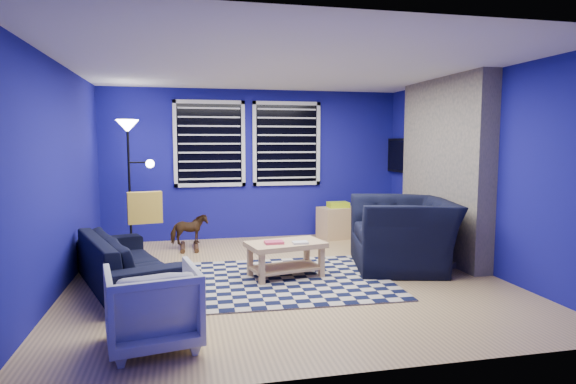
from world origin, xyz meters
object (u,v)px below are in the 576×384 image
at_px(coffee_table, 285,252).
at_px(cabinet, 338,222).
at_px(floor_lamp, 130,144).
at_px(tv, 402,156).
at_px(sofa, 127,261).
at_px(armchair_big, 403,233).
at_px(rocking_horse, 189,230).
at_px(armchair_bent, 153,307).

distance_m(coffee_table, cabinet, 2.56).
xyz_separation_m(cabinet, floor_lamp, (-3.32, -0.26, 1.33)).
distance_m(cabinet, floor_lamp, 3.58).
bearing_deg(floor_lamp, coffee_table, -44.26).
relative_size(tv, coffee_table, 1.01).
distance_m(tv, coffee_table, 3.36).
distance_m(sofa, floor_lamp, 2.28).
distance_m(tv, floor_lamp, 4.40).
relative_size(sofa, coffee_table, 2.04).
relative_size(coffee_table, cabinet, 1.42).
height_order(armchair_big, rocking_horse, armchair_big).
xyz_separation_m(armchair_big, armchair_bent, (-3.03, -1.85, -0.12)).
relative_size(tv, floor_lamp, 0.51).
xyz_separation_m(armchair_bent, cabinet, (2.81, 3.85, -0.05)).
relative_size(armchair_bent, floor_lamp, 0.37).
bearing_deg(rocking_horse, cabinet, -98.72).
xyz_separation_m(tv, cabinet, (-1.08, 0.13, -1.13)).
distance_m(armchair_big, coffee_table, 1.60).
bearing_deg(coffee_table, armchair_bent, -130.44).
xyz_separation_m(armchair_big, floor_lamp, (-3.54, 1.74, 1.15)).
height_order(rocking_horse, floor_lamp, floor_lamp).
bearing_deg(armchair_bent, coffee_table, -140.96).
relative_size(armchair_bent, rocking_horse, 1.32).
relative_size(tv, armchair_big, 0.73).
bearing_deg(sofa, cabinet, -75.95).
height_order(sofa, floor_lamp, floor_lamp).
distance_m(sofa, armchair_bent, 1.77).
relative_size(sofa, armchair_bent, 2.82).
xyz_separation_m(armchair_big, cabinet, (-0.22, 2.01, -0.17)).
bearing_deg(armchair_big, tv, 168.72).
xyz_separation_m(tv, coffee_table, (-2.45, -2.03, -1.09)).
xyz_separation_m(armchair_big, rocking_horse, (-2.71, 1.67, -0.15)).
distance_m(tv, rocking_horse, 3.74).
xyz_separation_m(sofa, armchair_bent, (0.38, -1.73, 0.03)).
distance_m(tv, cabinet, 1.56).
xyz_separation_m(sofa, floor_lamp, (-0.12, 1.87, 1.30)).
bearing_deg(armchair_big, armchair_bent, -45.43).
xyz_separation_m(armchair_bent, floor_lamp, (-0.50, 3.59, 1.27)).
xyz_separation_m(tv, armchair_big, (-0.86, -1.88, -0.95)).
bearing_deg(sofa, rocking_horse, -41.18).
height_order(tv, floor_lamp, floor_lamp).
relative_size(tv, cabinet, 1.42).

